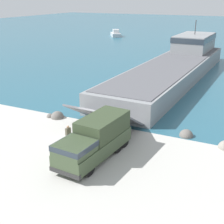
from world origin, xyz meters
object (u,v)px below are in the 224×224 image
Objects in this scene: military_truck at (95,139)px; moored_boat_a at (116,34)px; landing_craft at (177,64)px; soldier_on_ramp at (68,133)px.

military_truck is 75.26m from moored_boat_a.
landing_craft is 24.39× the size of soldier_on_ramp.
soldier_on_ramp is (-3.07, 1.00, -0.56)m from military_truck.
landing_craft is at bearing -80.78° from soldier_on_ramp.
soldier_on_ramp is (-1.85, -26.96, -0.90)m from landing_craft.
military_truck is at bearing -98.76° from moored_boat_a.
moored_boat_a is (-27.64, 67.71, -0.26)m from soldier_on_ramp.
moored_boat_a reaches higher than soldier_on_ramp.
moored_boat_a is (-29.49, 40.75, -1.16)m from landing_craft.
landing_craft reaches higher than soldier_on_ramp.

